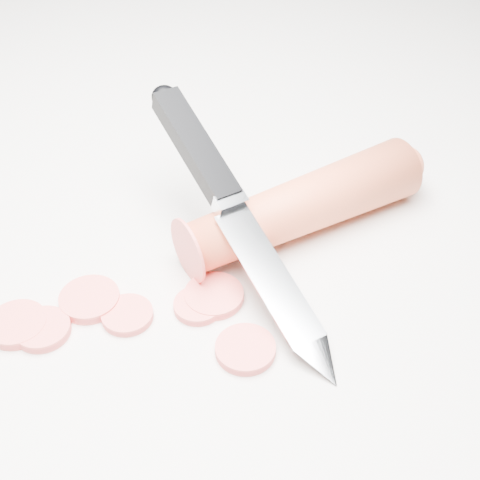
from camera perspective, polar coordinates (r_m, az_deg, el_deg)
The scene contains 10 objects.
ground at distance 0.47m, azimuth -4.61°, elevation -1.58°, with size 2.40×2.40×0.00m, color silver.
carrot at distance 0.48m, azimuth 5.35°, elevation 2.93°, with size 0.04×0.04×0.18m, color #E2522E.
carrot_slice_0 at distance 0.44m, azimuth -18.48°, elevation -6.85°, with size 0.04×0.04×0.01m, color #EE534C.
carrot_slice_1 at distance 0.44m, azimuth -2.24°, elevation -4.77°, with size 0.04×0.04×0.01m, color #EE534C.
carrot_slice_2 at distance 0.45m, azimuth -12.71°, elevation -4.96°, with size 0.04×0.04×0.01m, color #EE534C.
carrot_slice_3 at distance 0.43m, azimuth -3.60°, elevation -5.60°, with size 0.03×0.03×0.01m, color #EE534C.
carrot_slice_4 at distance 0.41m, azimuth 0.47°, elevation -9.29°, with size 0.04×0.04×0.01m, color #EE534C.
carrot_slice_5 at distance 0.43m, azimuth -9.59°, elevation -6.33°, with size 0.03×0.03×0.01m, color #EE534C.
carrot_slice_6 at distance 0.44m, azimuth -16.49°, elevation -7.32°, with size 0.03×0.03×0.01m, color #EE534C.
kitchen_knife at distance 0.43m, azimuth 0.02°, elevation 2.01°, with size 0.22×0.12×0.09m, color silver, non-canonical shape.
Camera 1 is at (0.22, -0.26, 0.32)m, focal length 50.00 mm.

